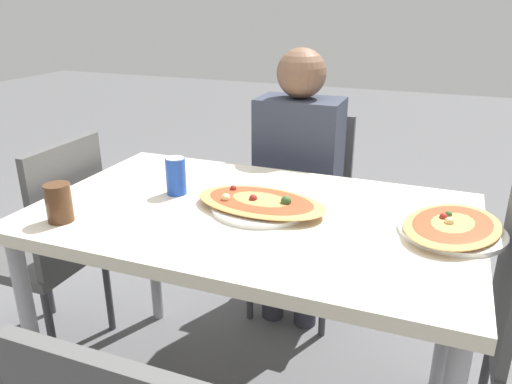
% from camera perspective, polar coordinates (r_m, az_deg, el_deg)
% --- Properties ---
extents(dining_table, '(1.34, 0.81, 0.78)m').
position_cam_1_polar(dining_table, '(1.57, -0.42, -4.67)').
color(dining_table, beige).
rests_on(dining_table, ground_plane).
extents(chair_far_seated, '(0.40, 0.40, 0.91)m').
position_cam_1_polar(chair_far_seated, '(2.30, 5.46, -1.49)').
color(chair_far_seated, '#4C4C4C').
rests_on(chair_far_seated, ground_plane).
extents(chair_side_left, '(0.40, 0.40, 0.91)m').
position_cam_1_polar(chair_side_left, '(2.11, -22.25, -5.25)').
color(chair_side_left, '#4C4C4C').
rests_on(chair_side_left, ground_plane).
extents(person_seated, '(0.35, 0.24, 1.21)m').
position_cam_1_polar(person_seated, '(2.13, 4.77, 2.40)').
color(person_seated, '#2D2D38').
rests_on(person_seated, ground_plane).
extents(pizza_main, '(0.44, 0.31, 0.06)m').
position_cam_1_polar(pizza_main, '(1.54, 0.53, -1.28)').
color(pizza_main, white).
rests_on(pizza_main, dining_table).
extents(soda_can, '(0.07, 0.07, 0.12)m').
position_cam_1_polar(soda_can, '(1.67, -9.14, 1.82)').
color(soda_can, '#1E47B2').
rests_on(soda_can, dining_table).
extents(drink_glass, '(0.08, 0.08, 0.11)m').
position_cam_1_polar(drink_glass, '(1.55, -21.60, -1.16)').
color(drink_glass, '#4C2D19').
rests_on(drink_glass, dining_table).
extents(pizza_second, '(0.34, 0.40, 0.05)m').
position_cam_1_polar(pizza_second, '(1.48, 21.51, -3.75)').
color(pizza_second, white).
rests_on(pizza_second, dining_table).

